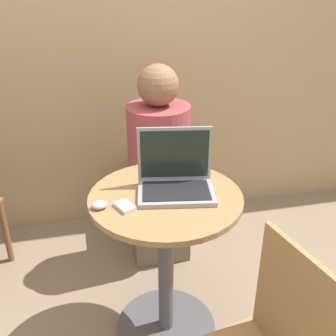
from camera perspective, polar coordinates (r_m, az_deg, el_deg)
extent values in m
plane|color=#7F6B56|center=(2.13, -0.29, -22.11)|extent=(12.00, 12.00, 0.00)
cube|color=tan|center=(2.53, -6.04, 19.42)|extent=(7.00, 0.05, 2.60)
cylinder|color=#4C4C51|center=(2.13, -0.29, -21.93)|extent=(0.49, 0.49, 0.02)
cylinder|color=#4C4C51|center=(1.87, -0.31, -14.29)|extent=(0.07, 0.07, 0.72)
cylinder|color=olive|center=(1.65, -0.35, -4.34)|extent=(0.65, 0.65, 0.02)
cube|color=gray|center=(1.64, 1.17, -3.63)|extent=(0.35, 0.26, 0.02)
cube|color=black|center=(1.63, 1.17, -3.28)|extent=(0.30, 0.21, 0.00)
cube|color=gray|center=(1.67, 0.96, 2.08)|extent=(0.31, 0.06, 0.24)
cube|color=black|center=(1.67, 0.97, 1.99)|extent=(0.29, 0.05, 0.21)
cube|color=silver|center=(1.56, -6.30, -5.54)|extent=(0.09, 0.10, 0.02)
ellipsoid|color=#B2B2B7|center=(1.57, -9.97, -5.31)|extent=(0.06, 0.05, 0.03)
cube|color=#9E7042|center=(1.34, 18.15, -19.15)|extent=(0.09, 0.36, 0.43)
cube|color=brown|center=(2.54, -1.80, -6.48)|extent=(0.34, 0.49, 0.45)
cylinder|color=#993D42|center=(2.20, -1.34, 2.51)|extent=(0.35, 0.35, 0.52)
sphere|color=brown|center=(2.08, -1.45, 11.91)|extent=(0.22, 0.22, 0.22)
cylinder|color=brown|center=(2.57, -22.49, -8.57)|extent=(0.04, 0.04, 0.42)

